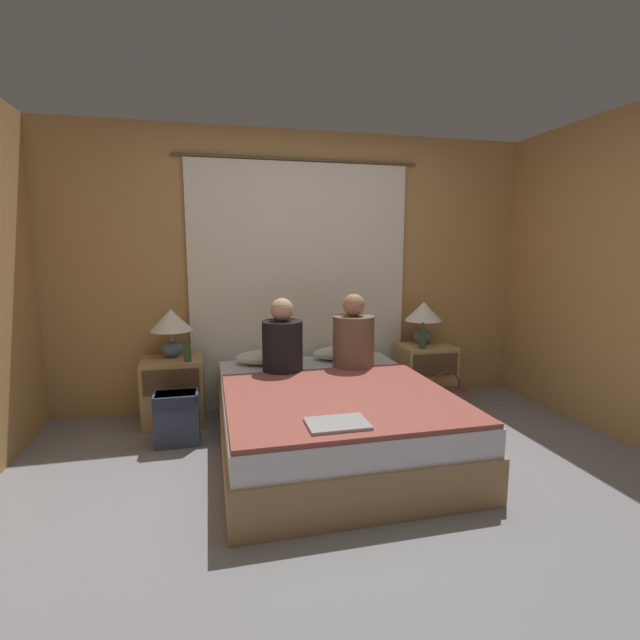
% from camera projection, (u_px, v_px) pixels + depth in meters
% --- Properties ---
extents(ground_plane, '(16.00, 16.00, 0.00)m').
position_uv_depth(ground_plane, '(356.00, 491.00, 2.82)').
color(ground_plane, gray).
extents(wall_back, '(4.51, 0.06, 2.50)m').
position_uv_depth(wall_back, '(299.00, 271.00, 4.31)').
color(wall_back, tan).
rests_on(wall_back, ground_plane).
extents(curtain_panel, '(2.21, 0.02, 2.25)m').
position_uv_depth(curtain_panel, '(301.00, 285.00, 4.27)').
color(curtain_panel, white).
rests_on(curtain_panel, ground_plane).
extents(bed, '(1.56, 2.02, 0.46)m').
position_uv_depth(bed, '(330.00, 418.00, 3.39)').
color(bed, '#99754C').
rests_on(bed, ground_plane).
extents(nightstand_left, '(0.49, 0.41, 0.55)m').
position_uv_depth(nightstand_left, '(174.00, 391.00, 3.87)').
color(nightstand_left, tan).
rests_on(nightstand_left, ground_plane).
extents(nightstand_right, '(0.49, 0.41, 0.55)m').
position_uv_depth(nightstand_right, '(425.00, 374.00, 4.40)').
color(nightstand_right, tan).
rests_on(nightstand_right, ground_plane).
extents(lamp_left, '(0.35, 0.35, 0.41)m').
position_uv_depth(lamp_left, '(171.00, 324.00, 3.86)').
color(lamp_left, slate).
rests_on(lamp_left, nightstand_left).
extents(lamp_right, '(0.35, 0.35, 0.41)m').
position_uv_depth(lamp_right, '(424.00, 315.00, 4.38)').
color(lamp_right, slate).
rests_on(lamp_right, nightstand_right).
extents(pillow_left, '(0.57, 0.32, 0.12)m').
position_uv_depth(pillow_left, '(268.00, 357.00, 4.04)').
color(pillow_left, silver).
rests_on(pillow_left, bed).
extents(pillow_right, '(0.57, 0.32, 0.12)m').
position_uv_depth(pillow_right, '(344.00, 353.00, 4.20)').
color(pillow_right, silver).
rests_on(pillow_right, bed).
extents(blanket_on_bed, '(1.50, 1.40, 0.03)m').
position_uv_depth(blanket_on_bed, '(340.00, 397.00, 3.09)').
color(blanket_on_bed, '#994C42').
rests_on(blanket_on_bed, bed).
extents(person_left_in_bed, '(0.32, 0.32, 0.61)m').
position_uv_depth(person_left_in_bed, '(282.00, 343.00, 3.69)').
color(person_left_in_bed, black).
rests_on(person_left_in_bed, bed).
extents(person_right_in_bed, '(0.34, 0.34, 0.63)m').
position_uv_depth(person_right_in_bed, '(353.00, 339.00, 3.83)').
color(person_right_in_bed, brown).
rests_on(person_right_in_bed, bed).
extents(beer_bottle_on_left_stand, '(0.06, 0.06, 0.21)m').
position_uv_depth(beer_bottle_on_left_stand, '(187.00, 352.00, 3.73)').
color(beer_bottle_on_left_stand, '#2D4C28').
rests_on(beer_bottle_on_left_stand, nightstand_left).
extents(beer_bottle_on_right_stand, '(0.07, 0.07, 0.24)m').
position_uv_depth(beer_bottle_on_right_stand, '(422.00, 338.00, 4.21)').
color(beer_bottle_on_right_stand, '#2D4C28').
rests_on(beer_bottle_on_right_stand, nightstand_right).
extents(laptop_on_bed, '(0.34, 0.24, 0.02)m').
position_uv_depth(laptop_on_bed, '(337.00, 424.00, 2.56)').
color(laptop_on_bed, '#9EA0A5').
rests_on(laptop_on_bed, blanket_on_bed).
extents(backpack_on_floor, '(0.32, 0.23, 0.40)m').
position_uv_depth(backpack_on_floor, '(177.00, 415.00, 3.46)').
color(backpack_on_floor, '#333D56').
rests_on(backpack_on_floor, ground_plane).
extents(handbag_on_floor, '(0.36, 0.19, 0.41)m').
position_uv_depth(handbag_on_floor, '(445.00, 402.00, 4.05)').
color(handbag_on_floor, brown).
rests_on(handbag_on_floor, ground_plane).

